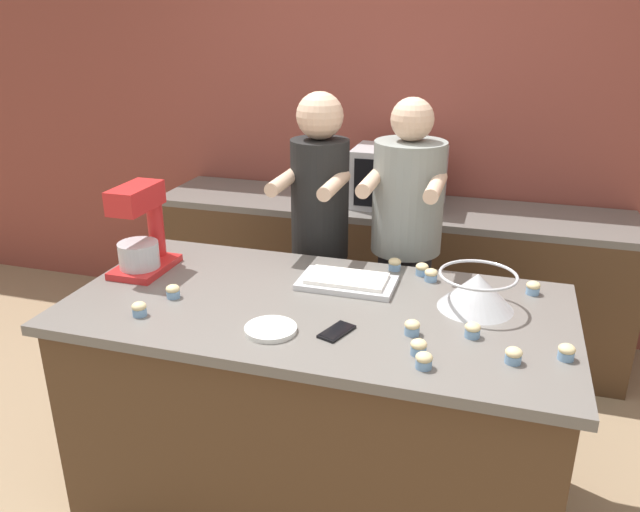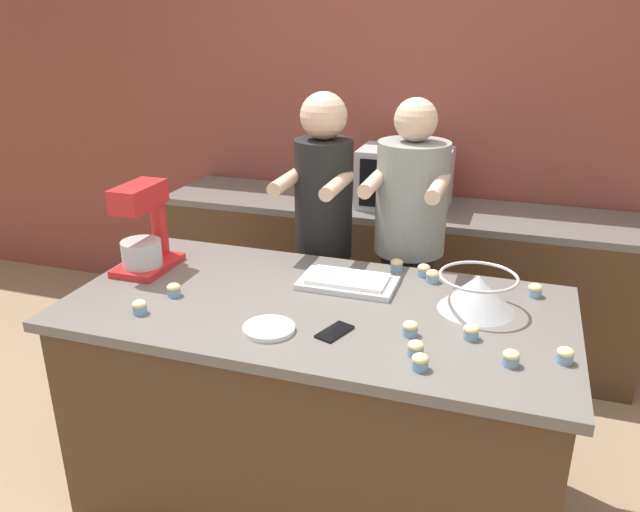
{
  "view_description": "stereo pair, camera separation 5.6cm",
  "coord_description": "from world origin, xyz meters",
  "px_view_note": "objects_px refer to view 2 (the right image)",
  "views": [
    {
      "loc": [
        0.64,
        -2.07,
        1.97
      ],
      "look_at": [
        0.0,
        0.05,
        1.1
      ],
      "focal_mm": 35.0,
      "sensor_mm": 36.0,
      "label": 1
    },
    {
      "loc": [
        0.69,
        -2.05,
        1.97
      ],
      "look_at": [
        0.0,
        0.05,
        1.1
      ],
      "focal_mm": 35.0,
      "sensor_mm": 36.0,
      "label": 2
    }
  ],
  "objects_px": {
    "microwave_oven": "(405,178)",
    "cupcake_7": "(416,348)",
    "cupcake_4": "(410,328)",
    "cupcake_10": "(140,307)",
    "mixing_bowl": "(477,291)",
    "cupcake_3": "(511,358)",
    "cupcake_8": "(565,355)",
    "cupcake_11": "(424,270)",
    "person_right": "(408,262)",
    "cupcake_1": "(397,265)",
    "cupcake_2": "(535,290)",
    "cell_phone": "(335,332)",
    "cupcake_9": "(174,290)",
    "cupcake_5": "(420,362)",
    "cupcake_0": "(471,332)",
    "cupcake_6": "(432,276)",
    "small_plate": "(269,329)",
    "person_left": "(323,246)",
    "baking_tray": "(348,282)",
    "stand_mixer": "(144,232)"
  },
  "relations": [
    {
      "from": "microwave_oven",
      "to": "cupcake_7",
      "type": "height_order",
      "value": "microwave_oven"
    },
    {
      "from": "cupcake_4",
      "to": "cupcake_10",
      "type": "xyz_separation_m",
      "value": [
        -0.99,
        -0.15,
        0.0
      ]
    },
    {
      "from": "mixing_bowl",
      "to": "cupcake_10",
      "type": "xyz_separation_m",
      "value": [
        -1.19,
        -0.42,
        -0.05
      ]
    },
    {
      "from": "microwave_oven",
      "to": "cupcake_3",
      "type": "distance_m",
      "value": 1.81
    },
    {
      "from": "cupcake_4",
      "to": "cupcake_10",
      "type": "relative_size",
      "value": 1.0
    },
    {
      "from": "cupcake_8",
      "to": "cupcake_11",
      "type": "xyz_separation_m",
      "value": [
        -0.55,
        0.56,
        0.0
      ]
    },
    {
      "from": "person_right",
      "to": "cupcake_1",
      "type": "distance_m",
      "value": 0.3
    },
    {
      "from": "cupcake_2",
      "to": "cupcake_8",
      "type": "height_order",
      "value": "same"
    },
    {
      "from": "person_right",
      "to": "microwave_oven",
      "type": "distance_m",
      "value": 0.79
    },
    {
      "from": "cell_phone",
      "to": "cupcake_9",
      "type": "height_order",
      "value": "cupcake_9"
    },
    {
      "from": "person_right",
      "to": "cupcake_5",
      "type": "height_order",
      "value": "person_right"
    },
    {
      "from": "microwave_oven",
      "to": "cupcake_5",
      "type": "relative_size",
      "value": 9.5
    },
    {
      "from": "cupcake_2",
      "to": "person_right",
      "type": "bearing_deg",
      "value": 147.03
    },
    {
      "from": "person_right",
      "to": "mixing_bowl",
      "type": "relative_size",
      "value": 5.55
    },
    {
      "from": "cupcake_4",
      "to": "cupcake_11",
      "type": "relative_size",
      "value": 1.0
    },
    {
      "from": "cupcake_7",
      "to": "mixing_bowl",
      "type": "bearing_deg",
      "value": 69.07
    },
    {
      "from": "person_right",
      "to": "cupcake_0",
      "type": "height_order",
      "value": "person_right"
    },
    {
      "from": "person_right",
      "to": "cell_phone",
      "type": "xyz_separation_m",
      "value": [
        -0.09,
        -0.91,
        0.07
      ]
    },
    {
      "from": "cell_phone",
      "to": "cupcake_9",
      "type": "relative_size",
      "value": 2.91
    },
    {
      "from": "cell_phone",
      "to": "cupcake_6",
      "type": "distance_m",
      "value": 0.61
    },
    {
      "from": "small_plate",
      "to": "person_left",
      "type": "bearing_deg",
      "value": 96.68
    },
    {
      "from": "cupcake_3",
      "to": "small_plate",
      "type": "bearing_deg",
      "value": -177.89
    },
    {
      "from": "baking_tray",
      "to": "microwave_oven",
      "type": "bearing_deg",
      "value": 90.68
    },
    {
      "from": "cupcake_1",
      "to": "cupcake_9",
      "type": "xyz_separation_m",
      "value": [
        -0.78,
        -0.53,
        0.0
      ]
    },
    {
      "from": "cupcake_9",
      "to": "person_left",
      "type": "bearing_deg",
      "value": 66.47
    },
    {
      "from": "cell_phone",
      "to": "cupcake_3",
      "type": "bearing_deg",
      "value": -2.64
    },
    {
      "from": "cupcake_4",
      "to": "cupcake_5",
      "type": "distance_m",
      "value": 0.22
    },
    {
      "from": "mixing_bowl",
      "to": "microwave_oven",
      "type": "xyz_separation_m",
      "value": [
        -0.53,
        1.31,
        0.07
      ]
    },
    {
      "from": "baking_tray",
      "to": "small_plate",
      "type": "distance_m",
      "value": 0.49
    },
    {
      "from": "small_plate",
      "to": "cupcake_11",
      "type": "bearing_deg",
      "value": 56.54
    },
    {
      "from": "cupcake_11",
      "to": "cell_phone",
      "type": "bearing_deg",
      "value": -109.33
    },
    {
      "from": "person_left",
      "to": "cell_phone",
      "type": "bearing_deg",
      "value": -69.58
    },
    {
      "from": "cupcake_6",
      "to": "cupcake_9",
      "type": "relative_size",
      "value": 1.0
    },
    {
      "from": "cupcake_5",
      "to": "microwave_oven",
      "type": "bearing_deg",
      "value": 102.76
    },
    {
      "from": "cell_phone",
      "to": "cupcake_4",
      "type": "relative_size",
      "value": 2.91
    },
    {
      "from": "baking_tray",
      "to": "cupcake_8",
      "type": "xyz_separation_m",
      "value": [
        0.82,
        -0.36,
        0.01
      ]
    },
    {
      "from": "cupcake_5",
      "to": "cupcake_11",
      "type": "bearing_deg",
      "value": 98.62
    },
    {
      "from": "cupcake_1",
      "to": "cupcake_11",
      "type": "distance_m",
      "value": 0.12
    },
    {
      "from": "cupcake_0",
      "to": "cupcake_5",
      "type": "height_order",
      "value": "same"
    },
    {
      "from": "cupcake_1",
      "to": "cupcake_9",
      "type": "bearing_deg",
      "value": -145.86
    },
    {
      "from": "mixing_bowl",
      "to": "cupcake_10",
      "type": "relative_size",
      "value": 5.34
    },
    {
      "from": "stand_mixer",
      "to": "cupcake_3",
      "type": "relative_size",
      "value": 6.95
    },
    {
      "from": "cupcake_0",
      "to": "cupcake_7",
      "type": "relative_size",
      "value": 1.0
    },
    {
      "from": "cupcake_3",
      "to": "cupcake_8",
      "type": "xyz_separation_m",
      "value": [
        0.16,
        0.07,
        0.0
      ]
    },
    {
      "from": "cupcake_4",
      "to": "cupcake_8",
      "type": "relative_size",
      "value": 1.0
    },
    {
      "from": "small_plate",
      "to": "cupcake_6",
      "type": "bearing_deg",
      "value": 51.65
    },
    {
      "from": "person_left",
      "to": "cupcake_9",
      "type": "distance_m",
      "value": 0.89
    },
    {
      "from": "baking_tray",
      "to": "cupcake_0",
      "type": "height_order",
      "value": "cupcake_0"
    },
    {
      "from": "person_right",
      "to": "cupcake_4",
      "type": "relative_size",
      "value": 29.65
    },
    {
      "from": "person_right",
      "to": "cupcake_5",
      "type": "relative_size",
      "value": 29.65
    }
  ]
}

